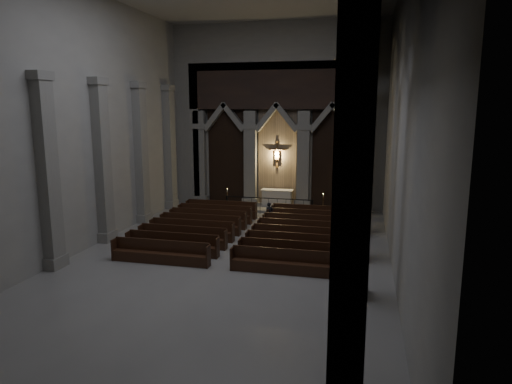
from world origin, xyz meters
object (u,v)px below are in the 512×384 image
Objects in this scene: candle_stand_right at (323,209)px; worshipper at (269,214)px; altar at (277,197)px; pews at (246,233)px; altar_rail at (269,203)px; candle_stand_left at (227,204)px.

candle_stand_right is 4.32m from worshipper.
altar is 7.77m from pews.
altar is at bearing 89.02° from pews.
worshipper reaches higher than altar_rail.
pews is (0.00, -5.61, -0.40)m from altar_rail.
candle_stand_right reaches higher than altar_rail.
worshipper is (0.56, 3.12, 0.32)m from pews.
candle_stand_right reaches higher than pews.
candle_stand_left reaches higher than candle_stand_right.
worshipper reaches higher than pews.
pews is 7.61× the size of worshipper.
altar_rail is at bearing -12.04° from candle_stand_left.
candle_stand_left is 6.19m from candle_stand_right.
altar is 0.21× the size of pews.
pews is (-3.31, -6.44, -0.04)m from candle_stand_right.
candle_stand_left is 4.64m from worshipper.
pews is at bearing -117.18° from candle_stand_right.
pews is at bearing -90.98° from altar.
altar_rail is 0.56× the size of pews.
candle_stand_left is 0.15× the size of pews.
altar_rail is 4.15× the size of candle_stand_right.
candle_stand_right reaches higher than altar.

